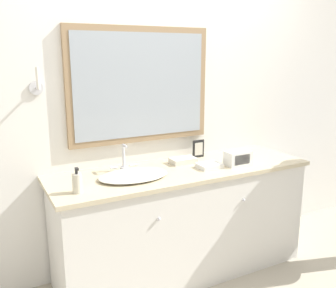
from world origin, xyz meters
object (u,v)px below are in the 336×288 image
(sink_basin, at_px, (133,175))
(appliance_box, at_px, (238,158))
(soap_bottle, at_px, (77,183))
(picture_frame, at_px, (198,149))

(sink_basin, distance_m, appliance_box, 0.83)
(sink_basin, bearing_deg, soap_bottle, -164.24)
(picture_frame, bearing_deg, soap_bottle, -162.28)
(sink_basin, distance_m, soap_bottle, 0.43)
(soap_bottle, xyz_separation_m, picture_frame, (1.09, 0.35, 0.01))
(soap_bottle, relative_size, picture_frame, 1.12)
(sink_basin, height_order, appliance_box, sink_basin)
(sink_basin, height_order, soap_bottle, sink_basin)
(appliance_box, relative_size, picture_frame, 1.35)
(appliance_box, bearing_deg, soap_bottle, -178.97)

